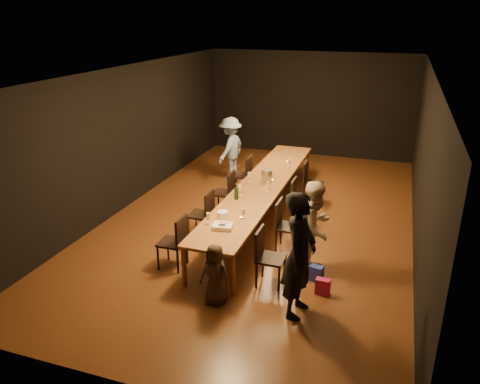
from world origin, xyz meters
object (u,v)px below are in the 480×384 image
(chair_left_1, at_px, (201,214))
(woman_tan, at_px, (315,228))
(birthday_cake, at_px, (223,226))
(ice_bucket, at_px, (267,176))
(chair_left_2, at_px, (223,192))
(woman_birthday, at_px, (299,255))
(man_blue, at_px, (231,148))
(champagne_bottle, at_px, (236,191))
(chair_left_3, at_px, (241,175))
(chair_right_3, at_px, (313,183))
(table, at_px, (262,186))
(chair_right_0, at_px, (271,258))
(chair_right_2, at_px, (302,202))
(chair_left_0, at_px, (172,242))
(plate_stack, at_px, (223,214))
(child, at_px, (215,275))
(chair_right_1, at_px, (289,226))

(chair_left_1, distance_m, woman_tan, 2.34)
(birthday_cake, relative_size, ice_bucket, 1.46)
(chair_left_2, height_order, woman_tan, woman_tan)
(woman_birthday, xyz_separation_m, ice_bucket, (-1.36, 3.20, -0.05))
(man_blue, distance_m, birthday_cake, 4.63)
(ice_bucket, bearing_deg, champagne_bottle, -103.39)
(chair_left_3, bearing_deg, chair_right_3, -90.00)
(table, relative_size, chair_right_0, 6.45)
(chair_left_2, height_order, man_blue, man_blue)
(chair_right_2, relative_size, birthday_cake, 2.59)
(chair_left_3, height_order, ice_bucket, ice_bucket)
(chair_left_0, relative_size, champagne_bottle, 2.90)
(chair_right_3, distance_m, chair_left_2, 2.08)
(plate_stack, relative_size, champagne_bottle, 0.59)
(ice_bucket, bearing_deg, chair_left_0, -108.93)
(table, bearing_deg, birthday_cake, -90.45)
(chair_right_2, bearing_deg, plate_stack, -29.69)
(chair_right_0, bearing_deg, woman_tan, 139.16)
(man_blue, bearing_deg, champagne_bottle, 30.56)
(man_blue, distance_m, champagne_bottle, 3.36)
(chair_right_2, bearing_deg, champagne_bottle, -49.10)
(child, distance_m, plate_stack, 1.46)
(chair_left_0, bearing_deg, woman_birthday, -104.80)
(chair_right_0, distance_m, chair_left_2, 2.94)
(chair_right_2, distance_m, child, 3.22)
(man_blue, distance_m, child, 5.61)
(chair_right_0, relative_size, chair_right_2, 1.00)
(woman_birthday, bearing_deg, plate_stack, 57.75)
(chair_left_0, relative_size, man_blue, 0.59)
(table, bearing_deg, champagne_bottle, -103.70)
(chair_left_2, xyz_separation_m, woman_birthday, (2.25, -3.00, 0.46))
(chair_right_3, distance_m, woman_birthday, 4.26)
(chair_right_3, height_order, man_blue, man_blue)
(chair_right_1, bearing_deg, chair_left_1, -90.00)
(chair_right_1, bearing_deg, chair_left_3, -144.69)
(woman_tan, height_order, ice_bucket, woman_tan)
(chair_left_3, bearing_deg, plate_stack, -167.24)
(chair_right_0, relative_size, man_blue, 0.59)
(chair_left_3, bearing_deg, table, -144.69)
(chair_right_3, xyz_separation_m, birthday_cake, (-0.87, -3.41, 0.32))
(chair_left_0, xyz_separation_m, man_blue, (-0.62, 4.58, 0.33))
(table, relative_size, chair_right_1, 6.45)
(chair_right_3, relative_size, chair_left_2, 1.00)
(chair_left_0, bearing_deg, birthday_cake, -77.18)
(chair_left_1, relative_size, chair_left_3, 1.00)
(plate_stack, bearing_deg, woman_tan, 1.05)
(woman_birthday, height_order, woman_tan, woman_birthday)
(table, distance_m, chair_right_0, 2.56)
(chair_right_0, distance_m, chair_left_3, 3.98)
(table, height_order, chair_right_1, chair_right_1)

